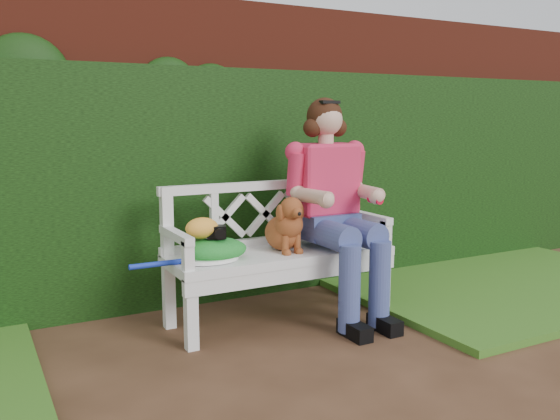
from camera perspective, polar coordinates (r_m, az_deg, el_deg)
name	(u,v)px	position (r m, az deg, el deg)	size (l,w,h in m)	color
ground	(301,395)	(3.05, 2.05, -17.36)	(60.00, 60.00, 0.00)	#3C2617
brick_wall	(174,151)	(4.49, -10.21, 5.57)	(10.00, 0.30, 2.20)	maroon
ivy_hedge	(184,188)	(4.30, -9.21, 2.12)	(10.00, 0.18, 1.70)	#1B4911
grass_right	(501,282)	(5.16, 20.50, -6.54)	(2.60, 2.00, 0.05)	#2E5D1A
garden_bench	(280,285)	(3.98, 0.00, -7.27)	(1.58, 0.60, 0.48)	white
seated_woman	(329,207)	(4.04, 4.76, 0.32)	(0.63, 0.84, 1.50)	#D62E41
dog	(285,223)	(3.87, 0.46, -1.26)	(0.25, 0.34, 0.37)	brown
tennis_racket	(204,259)	(3.65, -7.33, -4.66)	(0.71, 0.30, 0.03)	beige
green_bag	(215,249)	(3.67, -6.26, -3.75)	(0.40, 0.31, 0.14)	#22662E
camera_item	(217,232)	(3.65, -6.13, -2.11)	(0.12, 0.09, 0.08)	black
baseball_glove	(202,228)	(3.64, -7.52, -1.73)	(0.21, 0.15, 0.13)	gold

